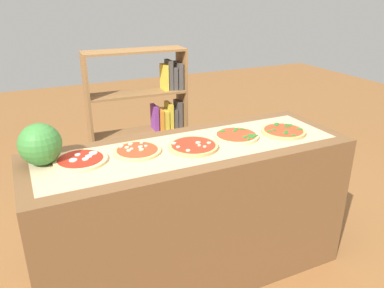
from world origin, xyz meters
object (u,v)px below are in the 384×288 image
pizza_mozzarella_0 (81,160)px  pizza_spinach_4 (283,131)px  pizza_mushroom_1 (137,151)px  bookshelf (152,133)px  pizza_spinach_3 (237,136)px  watermelon (40,144)px  pizza_mushroom_2 (193,146)px

pizza_mozzarella_0 → pizza_spinach_4: size_ratio=1.01×
pizza_mushroom_1 → bookshelf: bearing=66.1°
pizza_spinach_3 → bookshelf: (-0.24, 0.99, -0.28)m
pizza_spinach_3 → watermelon: 1.19m
pizza_spinach_4 → bookshelf: bearing=118.0°
pizza_spinach_4 → bookshelf: (-0.56, 1.06, -0.28)m
pizza_mozzarella_0 → bookshelf: 1.23m
pizza_mushroom_2 → pizza_spinach_4: (0.66, -0.02, 0.00)m
pizza_mushroom_1 → pizza_spinach_3: bearing=-3.9°
pizza_mushroom_1 → pizza_spinach_4: pizza_spinach_4 is taller
pizza_mozzarella_0 → pizza_spinach_4: pizza_spinach_4 is taller
pizza_spinach_3 → pizza_mozzarella_0: bearing=177.0°
pizza_mushroom_2 → bookshelf: bookshelf is taller
pizza_mozzarella_0 → watermelon: size_ratio=1.28×
pizza_mozzarella_0 → bookshelf: size_ratio=0.21×
pizza_spinach_4 → bookshelf: bookshelf is taller
pizza_mozzarella_0 → pizza_mushroom_2: size_ratio=0.98×
watermelon → pizza_mozzarella_0: bearing=-18.3°
watermelon → bookshelf: (0.94, 0.88, -0.38)m
pizza_spinach_3 → pizza_spinach_4: bearing=-11.0°
pizza_mushroom_2 → bookshelf: size_ratio=0.22×
pizza_mushroom_1 → pizza_mozzarella_0: bearing=178.7°
pizza_mushroom_2 → pizza_spinach_3: (0.33, 0.04, 0.00)m
pizza_spinach_4 → watermelon: (-1.50, 0.18, 0.10)m
pizza_mushroom_1 → bookshelf: size_ratio=0.20×
pizza_mushroom_1 → pizza_mushroom_2: bearing=-14.5°
pizza_mozzarella_0 → pizza_mushroom_1: size_ratio=1.05×
pizza_spinach_3 → pizza_spinach_4: size_ratio=0.99×
pizza_mushroom_1 → pizza_mushroom_2: (0.33, -0.08, 0.00)m
pizza_mushroom_2 → watermelon: bearing=169.6°
pizza_mozzarella_0 → pizza_mushroom_2: (0.65, -0.09, 0.00)m
pizza_spinach_3 → watermelon: watermelon is taller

